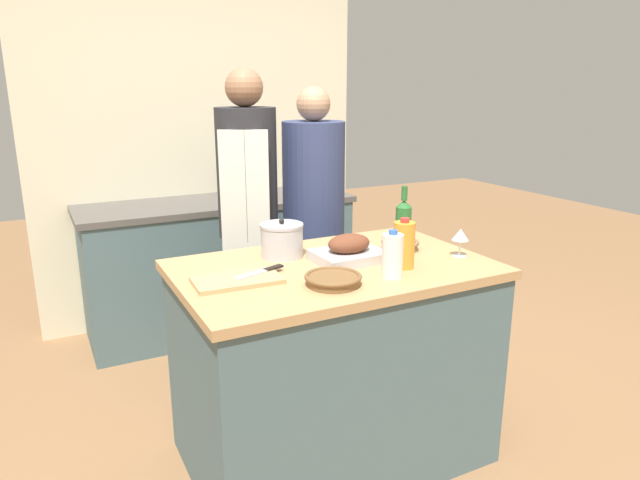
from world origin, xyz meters
TOP-DOWN VIEW (x-y plane):
  - ground_plane at (0.00, 0.00)m, footprint 12.00×12.00m
  - kitchen_island at (0.00, 0.00)m, footprint 1.33×0.85m
  - back_counter at (0.00, 1.64)m, footprint 1.84×0.60m
  - back_wall at (0.00, 1.99)m, footprint 2.34×0.10m
  - roasting_pan at (0.09, 0.02)m, footprint 0.31×0.25m
  - wicker_basket at (-0.12, -0.22)m, footprint 0.22×0.22m
  - cutting_board at (-0.44, -0.02)m, footprint 0.35×0.21m
  - stock_pot at (-0.15, 0.21)m, footprint 0.19×0.19m
  - mixing_bowl at (0.39, 0.06)m, footprint 0.18×0.18m
  - juice_jug at (0.24, -0.16)m, footprint 0.09×0.09m
  - milk_jug at (0.13, -0.24)m, footprint 0.09×0.09m
  - wine_bottle_green at (0.49, 0.19)m, footprint 0.08×0.08m
  - wine_glass_left at (0.56, -0.15)m, footprint 0.08×0.08m
  - knife_chef at (-0.33, 0.00)m, footprint 0.23×0.11m
  - stand_mixer at (0.19, 1.75)m, footprint 0.18×0.14m
  - condiment_bottle_tall at (0.29, 1.58)m, footprint 0.07×0.07m
  - condiment_bottle_short at (0.70, 1.54)m, footprint 0.05×0.05m
  - person_cook_aproned at (-0.05, 0.91)m, footprint 0.35×0.37m
  - person_cook_guest at (0.36, 0.91)m, footprint 0.36×0.36m

SIDE VIEW (x-z plane):
  - ground_plane at x=0.00m, z-range 0.00..0.00m
  - back_counter at x=0.00m, z-range 0.00..0.91m
  - kitchen_island at x=0.00m, z-range 0.00..0.93m
  - person_cook_guest at x=0.36m, z-range 0.08..1.75m
  - cutting_board at x=-0.44m, z-range 0.92..0.94m
  - knife_chef at x=-0.33m, z-range 0.94..0.95m
  - wicker_basket at x=-0.12m, z-range 0.93..0.97m
  - mixing_bowl at x=0.39m, z-range 0.93..0.97m
  - condiment_bottle_tall at x=0.29m, z-range 0.90..1.04m
  - roasting_pan at x=0.09m, z-range 0.91..1.03m
  - person_cook_aproned at x=-0.05m, z-range 0.10..1.86m
  - condiment_bottle_short at x=0.70m, z-range 0.90..1.08m
  - stock_pot at x=-0.15m, z-range 0.91..1.09m
  - milk_jug at x=0.13m, z-range 0.92..1.11m
  - wine_glass_left at x=0.56m, z-range 0.96..1.08m
  - juice_jug at x=0.24m, z-range 0.92..1.13m
  - wine_bottle_green at x=0.49m, z-range 0.90..1.17m
  - stand_mixer at x=0.19m, z-range 0.89..1.19m
  - back_wall at x=0.00m, z-range 0.00..2.55m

